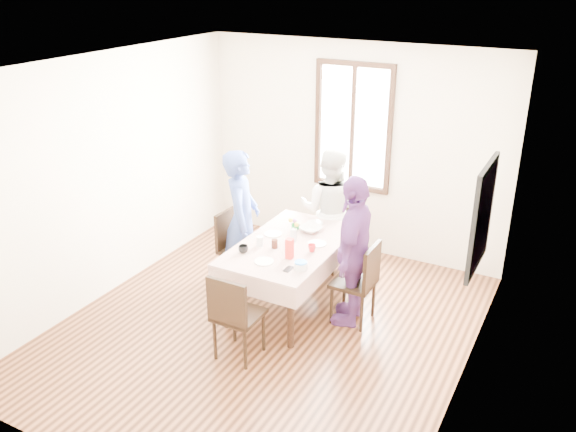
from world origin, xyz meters
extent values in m
plane|color=black|center=(0.00, 0.00, 0.00)|extent=(4.50, 4.50, 0.00)
plane|color=beige|center=(0.00, 2.25, 1.35)|extent=(4.00, 0.00, 4.00)
plane|color=beige|center=(2.00, 0.00, 1.35)|extent=(0.00, 4.50, 4.50)
cube|color=black|center=(0.00, 2.23, 1.65)|extent=(1.02, 0.06, 1.62)
cube|color=white|center=(0.00, 2.24, 1.65)|extent=(0.90, 0.02, 1.50)
cube|color=red|center=(1.98, 0.30, 1.55)|extent=(0.04, 0.76, 0.96)
cube|color=black|center=(0.01, 0.53, 0.38)|extent=(0.87, 1.53, 0.75)
cube|color=#531409|center=(0.01, 0.53, 0.76)|extent=(0.99, 1.65, 0.01)
cube|color=black|center=(-0.72, 0.67, 0.46)|extent=(0.44, 0.44, 0.91)
cube|color=black|center=(0.74, 0.57, 0.46)|extent=(0.42, 0.42, 0.91)
cube|color=black|center=(0.01, 1.58, 0.46)|extent=(0.48, 0.48, 0.91)
cube|color=black|center=(0.01, -0.52, 0.46)|extent=(0.42, 0.42, 0.91)
imported|color=#324587|center=(-0.70, 0.67, 0.83)|extent=(0.62, 0.72, 1.67)
imported|color=silver|center=(0.01, 1.56, 0.78)|extent=(0.85, 0.71, 1.56)
imported|color=#572B68|center=(0.72, 0.57, 0.82)|extent=(0.53, 1.00, 1.63)
imported|color=black|center=(-0.32, 0.10, 0.80)|extent=(0.12, 0.12, 0.08)
imported|color=red|center=(0.30, 0.46, 0.80)|extent=(0.11, 0.11, 0.08)
imported|color=#0C7226|center=(-0.10, 0.87, 0.80)|extent=(0.12, 0.12, 0.07)
imported|color=white|center=(0.07, 0.91, 0.79)|extent=(0.29, 0.29, 0.06)
cube|color=red|center=(0.17, 0.22, 0.87)|extent=(0.07, 0.07, 0.21)
cylinder|color=white|center=(0.37, 0.06, 0.80)|extent=(0.14, 0.14, 0.07)
cylinder|color=black|center=(-0.08, 0.35, 0.81)|extent=(0.07, 0.07, 0.09)
cylinder|color=silver|center=(-0.25, 0.33, 0.81)|extent=(0.07, 0.07, 0.11)
cube|color=black|center=(0.27, 0.00, 0.77)|extent=(0.06, 0.13, 0.01)
cylinder|color=silver|center=(0.01, 0.60, 0.83)|extent=(0.07, 0.07, 0.14)
cylinder|color=white|center=(-0.26, 0.64, 0.77)|extent=(0.20, 0.20, 0.01)
cylinder|color=white|center=(0.28, 0.65, 0.77)|extent=(0.20, 0.20, 0.01)
cylinder|color=white|center=(0.01, 1.13, 0.77)|extent=(0.20, 0.20, 0.01)
cylinder|color=white|center=(-0.02, 0.02, 0.77)|extent=(0.20, 0.20, 0.01)
cylinder|color=blue|center=(0.37, 0.06, 0.84)|extent=(0.12, 0.12, 0.01)
camera|label=1|loc=(2.71, -4.59, 3.54)|focal=37.26mm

